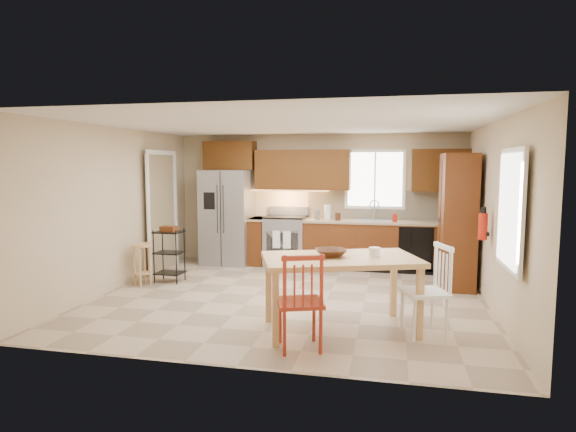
{
  "coord_description": "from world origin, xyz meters",
  "views": [
    {
      "loc": [
        1.43,
        -6.69,
        1.94
      ],
      "look_at": [
        -0.12,
        0.4,
        1.15
      ],
      "focal_mm": 30.0,
      "sensor_mm": 36.0,
      "label": 1
    }
  ],
  "objects_px": {
    "range_stove": "(286,241)",
    "soap_bottle": "(395,217)",
    "refrigerator": "(227,217)",
    "chair_red": "(300,301)",
    "pantry": "(457,221)",
    "table_bowl": "(331,257)",
    "dining_table": "(340,294)",
    "bar_stool": "(142,264)",
    "table_jar": "(375,254)",
    "utility_cart": "(169,255)",
    "chair_white": "(425,290)",
    "fire_extinguisher": "(483,226)"
  },
  "relations": [
    {
      "from": "range_stove",
      "to": "soap_bottle",
      "type": "bearing_deg",
      "value": -2.4
    },
    {
      "from": "soap_bottle",
      "to": "refrigerator",
      "type": "bearing_deg",
      "value": 179.55
    },
    {
      "from": "refrigerator",
      "to": "chair_red",
      "type": "xyz_separation_m",
      "value": [
        2.21,
        -4.0,
        -0.39
      ]
    },
    {
      "from": "pantry",
      "to": "table_bowl",
      "type": "xyz_separation_m",
      "value": [
        -1.68,
        -2.43,
        -0.18
      ]
    },
    {
      "from": "dining_table",
      "to": "soap_bottle",
      "type": "bearing_deg",
      "value": 59.53
    },
    {
      "from": "refrigerator",
      "to": "bar_stool",
      "type": "distance_m",
      "value": 2.13
    },
    {
      "from": "table_jar",
      "to": "dining_table",
      "type": "bearing_deg",
      "value": -164.05
    },
    {
      "from": "chair_red",
      "to": "utility_cart",
      "type": "bearing_deg",
      "value": 118.1
    },
    {
      "from": "pantry",
      "to": "table_jar",
      "type": "distance_m",
      "value": 2.61
    },
    {
      "from": "table_bowl",
      "to": "utility_cart",
      "type": "relative_size",
      "value": 0.41
    },
    {
      "from": "pantry",
      "to": "table_bowl",
      "type": "relative_size",
      "value": 5.91
    },
    {
      "from": "bar_stool",
      "to": "chair_red",
      "type": "bearing_deg",
      "value": -19.76
    },
    {
      "from": "chair_white",
      "to": "soap_bottle",
      "type": "bearing_deg",
      "value": -14.17
    },
    {
      "from": "fire_extinguisher",
      "to": "dining_table",
      "type": "relative_size",
      "value": 0.21
    },
    {
      "from": "refrigerator",
      "to": "chair_red",
      "type": "height_order",
      "value": "refrigerator"
    },
    {
      "from": "dining_table",
      "to": "chair_red",
      "type": "relative_size",
      "value": 1.7
    },
    {
      "from": "refrigerator",
      "to": "chair_white",
      "type": "height_order",
      "value": "refrigerator"
    },
    {
      "from": "utility_cart",
      "to": "table_bowl",
      "type": "bearing_deg",
      "value": -29.68
    },
    {
      "from": "table_jar",
      "to": "utility_cart",
      "type": "bearing_deg",
      "value": 154.33
    },
    {
      "from": "chair_white",
      "to": "fire_extinguisher",
      "type": "bearing_deg",
      "value": -51.64
    },
    {
      "from": "refrigerator",
      "to": "table_jar",
      "type": "height_order",
      "value": "refrigerator"
    },
    {
      "from": "chair_white",
      "to": "table_jar",
      "type": "relative_size",
      "value": 6.12
    },
    {
      "from": "chair_white",
      "to": "bar_stool",
      "type": "relative_size",
      "value": 1.54
    },
    {
      "from": "bar_stool",
      "to": "refrigerator",
      "type": "bearing_deg",
      "value": 83.43
    },
    {
      "from": "fire_extinguisher",
      "to": "range_stove",
      "type": "bearing_deg",
      "value": 147.38
    },
    {
      "from": "refrigerator",
      "to": "utility_cart",
      "type": "height_order",
      "value": "refrigerator"
    },
    {
      "from": "pantry",
      "to": "utility_cart",
      "type": "height_order",
      "value": "pantry"
    },
    {
      "from": "range_stove",
      "to": "bar_stool",
      "type": "bearing_deg",
      "value": -134.29
    },
    {
      "from": "soap_bottle",
      "to": "table_jar",
      "type": "relative_size",
      "value": 1.13
    },
    {
      "from": "chair_white",
      "to": "table_bowl",
      "type": "xyz_separation_m",
      "value": [
        -1.06,
        -0.05,
        0.35
      ]
    },
    {
      "from": "soap_bottle",
      "to": "table_jar",
      "type": "height_order",
      "value": "soap_bottle"
    },
    {
      "from": "fire_extinguisher",
      "to": "dining_table",
      "type": "xyz_separation_m",
      "value": [
        -1.77,
        -1.38,
        -0.67
      ]
    },
    {
      "from": "table_bowl",
      "to": "chair_white",
      "type": "bearing_deg",
      "value": 2.7
    },
    {
      "from": "pantry",
      "to": "utility_cart",
      "type": "distance_m",
      "value": 4.66
    },
    {
      "from": "refrigerator",
      "to": "table_bowl",
      "type": "relative_size",
      "value": 5.12
    },
    {
      "from": "soap_bottle",
      "to": "pantry",
      "type": "distance_m",
      "value": 1.31
    },
    {
      "from": "refrigerator",
      "to": "soap_bottle",
      "type": "xyz_separation_m",
      "value": [
        3.18,
        -0.02,
        0.09
      ]
    },
    {
      "from": "refrigerator",
      "to": "utility_cart",
      "type": "xyz_separation_m",
      "value": [
        -0.44,
        -1.62,
        -0.47
      ]
    },
    {
      "from": "dining_table",
      "to": "utility_cart",
      "type": "relative_size",
      "value": 2.0
    },
    {
      "from": "refrigerator",
      "to": "bar_stool",
      "type": "xyz_separation_m",
      "value": [
        -0.77,
        -1.91,
        -0.58
      ]
    },
    {
      "from": "chair_white",
      "to": "bar_stool",
      "type": "bearing_deg",
      "value": 52.03
    },
    {
      "from": "table_jar",
      "to": "chair_white",
      "type": "bearing_deg",
      "value": -6.02
    },
    {
      "from": "chair_red",
      "to": "bar_stool",
      "type": "bearing_deg",
      "value": 124.96
    },
    {
      "from": "range_stove",
      "to": "table_jar",
      "type": "distance_m",
      "value": 3.78
    },
    {
      "from": "chair_red",
      "to": "dining_table",
      "type": "bearing_deg",
      "value": 41.81
    },
    {
      "from": "pantry",
      "to": "utility_cart",
      "type": "xyz_separation_m",
      "value": [
        -4.57,
        -0.69,
        -0.61
      ]
    },
    {
      "from": "soap_bottle",
      "to": "table_jar",
      "type": "xyz_separation_m",
      "value": [
        -0.24,
        -3.22,
        -0.1
      ]
    },
    {
      "from": "chair_white",
      "to": "bar_stool",
      "type": "height_order",
      "value": "chair_white"
    },
    {
      "from": "range_stove",
      "to": "dining_table",
      "type": "bearing_deg",
      "value": -67.57
    },
    {
      "from": "refrigerator",
      "to": "table_jar",
      "type": "relative_size",
      "value": 10.8
    }
  ]
}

